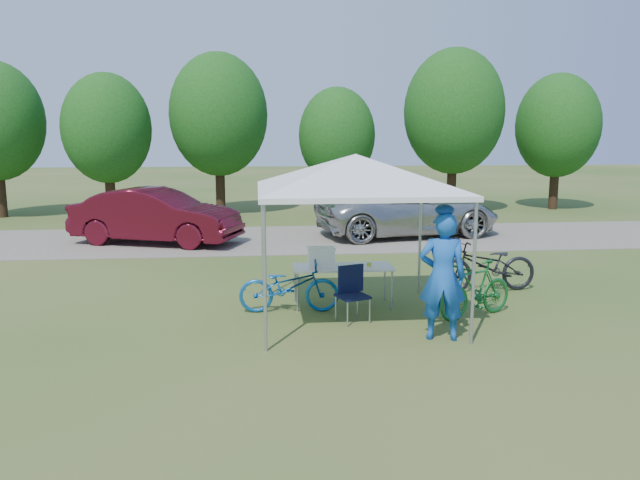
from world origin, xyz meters
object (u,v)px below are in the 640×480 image
object	(u,v)px
cooler	(321,257)
bike_dark	(488,265)
cyclist	(442,276)
bike_green	(476,290)
folding_chair	(352,288)
minivan	(408,210)
bike_blue	(289,286)
sedan	(156,216)
folding_table	(343,268)

from	to	relation	value
cooler	bike_dark	distance (m)	3.42
cyclist	bike_green	bearing A→B (deg)	-119.70
cooler	bike_green	size ratio (longest dim) A/B	0.30
folding_chair	bike_dark	world-z (taller)	bike_dark
folding_chair	bike_green	distance (m)	2.09
cooler	minivan	bearing A→B (deg)	65.68
folding_chair	bike_blue	bearing A→B (deg)	129.61
cooler	cyclist	bearing A→B (deg)	-51.05
bike_dark	sedan	size ratio (longest dim) A/B	0.43
folding_table	cyclist	xyz separation A→B (m)	(1.22, -1.98, 0.28)
cooler	folding_table	bearing A→B (deg)	-0.00
folding_chair	cooler	distance (m)	1.05
folding_chair	minivan	world-z (taller)	minivan
folding_table	bike_dark	xyz separation A→B (m)	(2.94, 0.70, -0.16)
folding_table	folding_chair	bearing A→B (deg)	-88.22
cyclist	bike_blue	distance (m)	2.80
cyclist	bike_dark	distance (m)	3.22
folding_table	sedan	xyz separation A→B (m)	(-4.31, 6.84, 0.11)
cyclist	minivan	bearing A→B (deg)	-89.27
folding_table	minivan	bearing A→B (deg)	68.17
folding_chair	cyclist	bearing A→B (deg)	-62.58
cooler	sedan	xyz separation A→B (m)	(-3.93, 6.84, -0.11)
cooler	cyclist	size ratio (longest dim) A/B	0.25
folding_chair	sedan	size ratio (longest dim) A/B	0.19
cyclist	sedan	size ratio (longest dim) A/B	0.41
cooler	bike_blue	bearing A→B (deg)	-152.13
bike_blue	bike_green	size ratio (longest dim) A/B	1.08
bike_blue	folding_table	bearing A→B (deg)	-69.94
bike_blue	cooler	bearing A→B (deg)	-59.78
folding_table	bike_green	size ratio (longest dim) A/B	1.10
bike_dark	sedan	xyz separation A→B (m)	(-7.26, 6.14, 0.27)
minivan	cooler	bearing A→B (deg)	145.57
cyclist	minivan	distance (m)	9.68
cyclist	bike_green	size ratio (longest dim) A/B	1.21
cooler	bike_blue	size ratio (longest dim) A/B	0.28
cooler	bike_green	world-z (taller)	cooler
folding_table	bike_dark	bearing A→B (deg)	13.38
folding_chair	cooler	bearing A→B (deg)	94.65
cooler	sedan	size ratio (longest dim) A/B	0.10
bike_blue	bike_dark	size ratio (longest dim) A/B	0.87
folding_table	minivan	world-z (taller)	minivan
minivan	sedan	world-z (taller)	sedan
folding_chair	minivan	size ratio (longest dim) A/B	0.17
folding_table	cyclist	world-z (taller)	cyclist
bike_blue	minivan	size ratio (longest dim) A/B	0.31
folding_table	folding_chair	xyz separation A→B (m)	(0.03, -0.90, -0.14)
folding_table	bike_blue	distance (m)	1.05
folding_table	sedan	world-z (taller)	sedan
cooler	bike_blue	distance (m)	0.80
bike_blue	sedan	size ratio (longest dim) A/B	0.37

